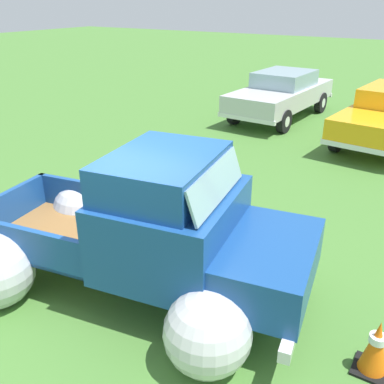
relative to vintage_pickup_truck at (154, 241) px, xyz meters
name	(u,v)px	position (x,y,z in m)	size (l,w,h in m)	color
ground_plane	(130,284)	(-0.38, -0.06, -0.76)	(80.00, 80.00, 0.00)	#477A33
vintage_pickup_truck	(154,241)	(0.00, 0.00, 0.00)	(4.86, 3.34, 1.96)	black
show_car_0	(281,93)	(-1.99, 9.28, 0.02)	(2.02, 4.61, 1.43)	black
lane_cone_0	(376,347)	(2.68, 0.11, -0.45)	(0.36, 0.36, 0.63)	black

